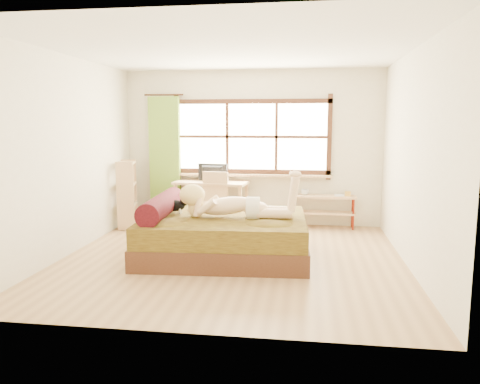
# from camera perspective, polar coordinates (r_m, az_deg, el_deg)

# --- Properties ---
(floor) EXTENTS (4.50, 4.50, 0.00)m
(floor) POSITION_cam_1_polar(r_m,az_deg,el_deg) (6.29, -1.00, -8.15)
(floor) COLOR #9E754C
(floor) RESTS_ON ground
(ceiling) EXTENTS (4.50, 4.50, 0.00)m
(ceiling) POSITION_cam_1_polar(r_m,az_deg,el_deg) (6.10, -1.07, 16.96)
(ceiling) COLOR white
(ceiling) RESTS_ON wall_back
(wall_back) EXTENTS (4.50, 0.00, 4.50)m
(wall_back) POSITION_cam_1_polar(r_m,az_deg,el_deg) (8.27, 1.44, 5.37)
(wall_back) COLOR silver
(wall_back) RESTS_ON floor
(wall_front) EXTENTS (4.50, 0.00, 4.50)m
(wall_front) POSITION_cam_1_polar(r_m,az_deg,el_deg) (3.85, -6.32, 1.68)
(wall_front) COLOR silver
(wall_front) RESTS_ON floor
(wall_left) EXTENTS (0.00, 4.50, 4.50)m
(wall_left) POSITION_cam_1_polar(r_m,az_deg,el_deg) (6.78, -20.23, 4.15)
(wall_left) COLOR silver
(wall_left) RESTS_ON floor
(wall_right) EXTENTS (0.00, 4.50, 4.50)m
(wall_right) POSITION_cam_1_polar(r_m,az_deg,el_deg) (6.11, 20.34, 3.72)
(wall_right) COLOR silver
(wall_right) RESTS_ON floor
(window) EXTENTS (2.80, 0.16, 1.46)m
(window) POSITION_cam_1_polar(r_m,az_deg,el_deg) (8.23, 1.42, 6.46)
(window) COLOR #FFEDBF
(window) RESTS_ON wall_back
(curtain) EXTENTS (0.55, 0.10, 2.20)m
(curtain) POSITION_cam_1_polar(r_m,az_deg,el_deg) (8.49, -9.14, 3.99)
(curtain) COLOR #5B7F22
(curtain) RESTS_ON wall_back
(bed) EXTENTS (2.30, 1.88, 0.83)m
(bed) POSITION_cam_1_polar(r_m,az_deg,el_deg) (6.37, -2.38, -5.18)
(bed) COLOR #351B10
(bed) RESTS_ON floor
(woman) EXTENTS (1.56, 0.53, 0.66)m
(woman) POSITION_cam_1_polar(r_m,az_deg,el_deg) (6.17, -0.63, -0.11)
(woman) COLOR beige
(woman) RESTS_ON bed
(kitten) EXTENTS (0.34, 0.15, 0.26)m
(kitten) POSITION_cam_1_polar(r_m,az_deg,el_deg) (6.54, -7.99, -1.47)
(kitten) COLOR black
(kitten) RESTS_ON bed
(desk) EXTENTS (1.31, 0.71, 0.78)m
(desk) POSITION_cam_1_polar(r_m,az_deg,el_deg) (8.15, -3.52, 0.57)
(desk) COLOR tan
(desk) RESTS_ON floor
(monitor) EXTENTS (0.53, 0.13, 0.30)m
(monitor) POSITION_cam_1_polar(r_m,az_deg,el_deg) (8.16, -3.46, 2.39)
(monitor) COLOR black
(monitor) RESTS_ON desk
(chair) EXTENTS (0.49, 0.49, 0.98)m
(chair) POSITION_cam_1_polar(r_m,az_deg,el_deg) (7.80, -3.24, -0.78)
(chair) COLOR tan
(chair) RESTS_ON floor
(pipe_shelf) EXTENTS (1.13, 0.30, 0.64)m
(pipe_shelf) POSITION_cam_1_polar(r_m,az_deg,el_deg) (8.15, 10.08, -1.45)
(pipe_shelf) COLOR tan
(pipe_shelf) RESTS_ON floor
(cup) EXTENTS (0.13, 0.13, 0.10)m
(cup) POSITION_cam_1_polar(r_m,az_deg,el_deg) (8.11, 7.92, -0.02)
(cup) COLOR gray
(cup) RESTS_ON pipe_shelf
(book) EXTENTS (0.16, 0.22, 0.02)m
(book) POSITION_cam_1_polar(r_m,az_deg,el_deg) (8.13, 11.43, -0.37)
(book) COLOR gray
(book) RESTS_ON pipe_shelf
(bookshelf) EXTENTS (0.40, 0.55, 1.15)m
(bookshelf) POSITION_cam_1_polar(r_m,az_deg,el_deg) (8.25, -13.62, -0.24)
(bookshelf) COLOR tan
(bookshelf) RESTS_ON floor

